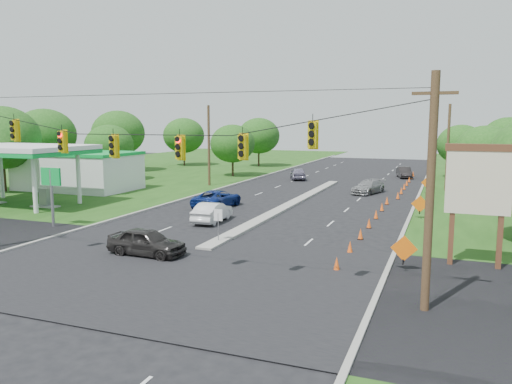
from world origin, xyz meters
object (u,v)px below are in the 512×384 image
at_px(pylon_sign, 485,187).
at_px(black_sedan, 147,242).
at_px(gas_station, 69,167).
at_px(blue_pickup, 217,199).
at_px(white_sedan, 212,212).

relative_size(pylon_sign, black_sedan, 1.40).
xyz_separation_m(gas_station, blue_pickup, (18.15, -2.89, -1.83)).
bearing_deg(blue_pickup, gas_station, -5.31).
bearing_deg(gas_station, pylon_sign, -20.31).
bearing_deg(blue_pickup, white_sedan, 115.89).
height_order(pylon_sign, blue_pickup, pylon_sign).
distance_m(pylon_sign, white_sedan, 18.57).
distance_m(white_sedan, blue_pickup, 6.20).
xyz_separation_m(gas_station, pylon_sign, (37.95, -14.05, 1.42)).
distance_m(gas_station, blue_pickup, 18.47).
xyz_separation_m(pylon_sign, blue_pickup, (-19.80, 11.16, -3.26)).
bearing_deg(black_sedan, pylon_sign, -74.21).
height_order(pylon_sign, black_sedan, pylon_sign).
distance_m(black_sedan, blue_pickup, 15.59).
distance_m(gas_station, black_sedan, 28.00).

